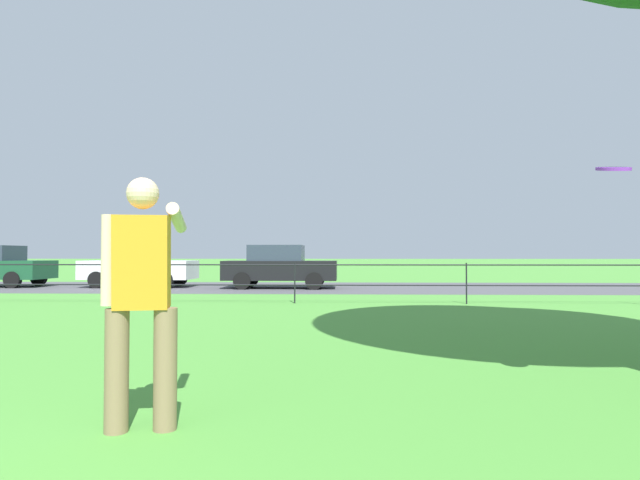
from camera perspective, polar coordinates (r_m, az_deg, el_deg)
The scene contains 6 objects.
street_strip at distance 19.97m, azimuth -7.15°, elevation -4.99°, with size 80.00×6.89×0.01m, color #4C4C51.
park_fence at distance 13.63m, azimuth -11.56°, elevation -3.77°, with size 29.48×0.04×1.00m.
person_thrower at distance 3.91m, azimuth -18.40°, elevation -5.38°, with size 0.51×0.82×1.74m.
frisbee at distance 5.13m, azimuth 28.74°, elevation 6.65°, with size 0.28×0.28×0.08m.
car_white_left at distance 21.00m, azimuth -18.71°, elevation -2.64°, with size 4.02×1.85×1.54m.
car_black_right at distance 19.24m, azimuth -4.30°, elevation -2.82°, with size 4.02×1.85×1.54m.
Camera 1 is at (3.24, -0.63, 1.20)m, focal length 30.10 mm.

